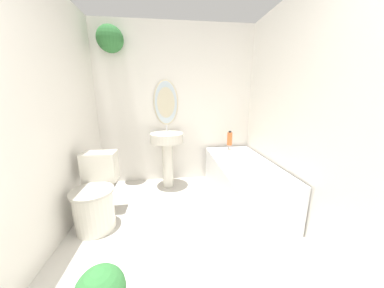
# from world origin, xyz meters

# --- Properties ---
(wall_back) EXTENTS (2.48, 0.35, 2.40)m
(wall_back) POSITION_xyz_m (-0.10, 2.84, 1.30)
(wall_back) COLOR silver
(wall_back) RESTS_ON ground_plane
(wall_left) EXTENTS (0.06, 2.95, 2.40)m
(wall_left) POSITION_xyz_m (-1.21, 1.41, 1.20)
(wall_left) COLOR silver
(wall_left) RESTS_ON ground_plane
(wall_right) EXTENTS (0.06, 2.95, 2.40)m
(wall_right) POSITION_xyz_m (1.21, 1.41, 1.20)
(wall_right) COLOR silver
(wall_right) RESTS_ON ground_plane
(toilet) EXTENTS (0.42, 0.61, 0.75)m
(toilet) POSITION_xyz_m (-0.91, 1.74, 0.32)
(toilet) COLOR beige
(toilet) RESTS_ON ground_plane
(pedestal_sink) EXTENTS (0.48, 0.48, 0.94)m
(pedestal_sink) POSITION_xyz_m (-0.16, 2.55, 0.62)
(pedestal_sink) COLOR beige
(pedestal_sink) RESTS_ON ground_plane
(bathtub) EXTENTS (0.69, 1.52, 0.62)m
(bathtub) POSITION_xyz_m (0.82, 2.02, 0.28)
(bathtub) COLOR silver
(bathtub) RESTS_ON ground_plane
(shampoo_bottle) EXTENTS (0.08, 0.08, 0.22)m
(shampoo_bottle) POSITION_xyz_m (0.81, 2.60, 0.72)
(shampoo_bottle) COLOR #DB6633
(shampoo_bottle) RESTS_ON bathtub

